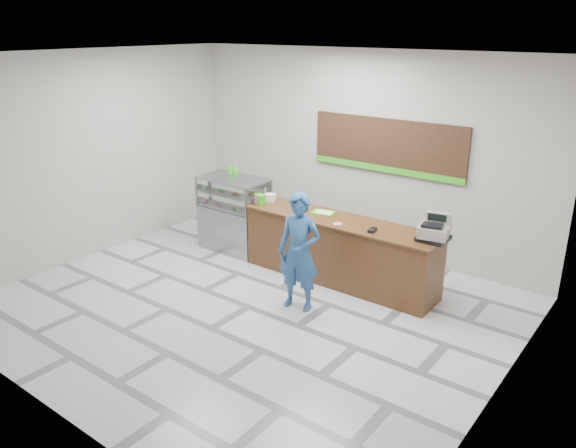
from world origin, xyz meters
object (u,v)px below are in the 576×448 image
Objects in this scene: sales_counter at (339,250)px; display_case at (234,213)px; serving_tray at (323,212)px; cash_register at (434,230)px; customer at (299,252)px.

display_case reaches higher than sales_counter.
sales_counter is at bearing 0.00° from display_case.
sales_counter is 2.45× the size of display_case.
display_case is 1.88m from serving_tray.
cash_register is 0.28× the size of customer.
display_case is 2.50m from customer.
sales_counter is at bearing 171.13° from cash_register.
display_case is at bearing 169.80° from cash_register.
cash_register is at bearing 25.47° from customer.
cash_register is at bearing -12.51° from serving_tray.
display_case is 3.75m from cash_register.
sales_counter is 6.73× the size of cash_register.
serving_tray is at bearing 165.05° from sales_counter.
serving_tray is at bearing 3.17° from display_case.
sales_counter is 1.14m from customer.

